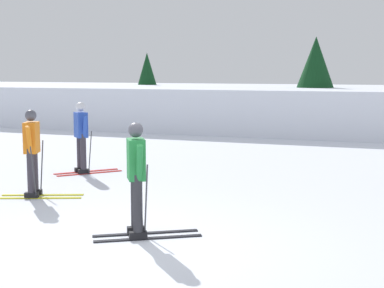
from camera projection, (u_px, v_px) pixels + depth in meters
name	position (u px, v px, depth m)	size (l,w,h in m)	color
ground_plane	(125.00, 246.00, 8.17)	(120.00, 120.00, 0.00)	silver
far_snow_ridge	(316.00, 107.00, 25.09)	(80.00, 9.93, 1.73)	silver
skier_blue	(82.00, 135.00, 13.79)	(1.34, 1.44, 1.71)	red
skier_green	(137.00, 176.00, 8.48)	(1.55, 1.17, 1.71)	black
skier_orange	(32.00, 151.00, 11.20)	(1.62, 0.95, 1.71)	gold
conifer_far_left	(315.00, 72.00, 24.30)	(2.15, 2.15, 3.86)	#513823
conifer_far_right	(147.00, 81.00, 29.23)	(1.66, 1.66, 3.34)	#513823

